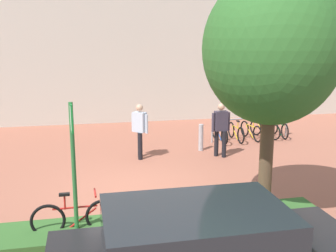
{
  "coord_description": "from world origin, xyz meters",
  "views": [
    {
      "loc": [
        -1.2,
        -9.42,
        3.71
      ],
      "look_at": [
        0.99,
        1.01,
        1.38
      ],
      "focal_mm": 43.37,
      "sensor_mm": 36.0,
      "label": 1
    }
  ],
  "objects_px": {
    "bike_at_sign": "(76,217)",
    "person_casual_tan": "(140,128)",
    "bike_rack_cluster": "(251,130)",
    "parking_sign_post": "(73,151)",
    "person_suited_dark": "(221,126)",
    "tree_sidewalk": "(272,50)",
    "bollard_steel": "(201,137)"
  },
  "relations": [
    {
      "from": "bike_at_sign",
      "to": "person_casual_tan",
      "type": "distance_m",
      "value": 5.18
    },
    {
      "from": "bike_rack_cluster",
      "to": "person_casual_tan",
      "type": "bearing_deg",
      "value": -159.95
    },
    {
      "from": "parking_sign_post",
      "to": "bike_at_sign",
      "type": "distance_m",
      "value": 1.34
    },
    {
      "from": "parking_sign_post",
      "to": "person_suited_dark",
      "type": "bearing_deg",
      "value": 45.66
    },
    {
      "from": "tree_sidewalk",
      "to": "parking_sign_post",
      "type": "bearing_deg",
      "value": -177.68
    },
    {
      "from": "bike_at_sign",
      "to": "person_casual_tan",
      "type": "bearing_deg",
      "value": 68.15
    },
    {
      "from": "bike_rack_cluster",
      "to": "tree_sidewalk",
      "type": "bearing_deg",
      "value": -110.77
    },
    {
      "from": "person_suited_dark",
      "to": "parking_sign_post",
      "type": "bearing_deg",
      "value": -134.34
    },
    {
      "from": "bike_at_sign",
      "to": "person_suited_dark",
      "type": "distance_m",
      "value": 6.29
    },
    {
      "from": "person_casual_tan",
      "to": "tree_sidewalk",
      "type": "bearing_deg",
      "value": -67.19
    },
    {
      "from": "tree_sidewalk",
      "to": "person_suited_dark",
      "type": "bearing_deg",
      "value": 83.05
    },
    {
      "from": "bollard_steel",
      "to": "bike_at_sign",
      "type": "bearing_deg",
      "value": -127.62
    },
    {
      "from": "bollard_steel",
      "to": "person_suited_dark",
      "type": "height_order",
      "value": "person_suited_dark"
    },
    {
      "from": "tree_sidewalk",
      "to": "bike_at_sign",
      "type": "relative_size",
      "value": 2.98
    },
    {
      "from": "bollard_steel",
      "to": "person_suited_dark",
      "type": "bearing_deg",
      "value": -63.91
    },
    {
      "from": "bike_at_sign",
      "to": "bike_rack_cluster",
      "type": "relative_size",
      "value": 0.53
    },
    {
      "from": "person_suited_dark",
      "to": "bollard_steel",
      "type": "bearing_deg",
      "value": 116.09
    },
    {
      "from": "person_casual_tan",
      "to": "person_suited_dark",
      "type": "height_order",
      "value": "same"
    },
    {
      "from": "bollard_steel",
      "to": "person_casual_tan",
      "type": "height_order",
      "value": "person_casual_tan"
    },
    {
      "from": "bike_rack_cluster",
      "to": "person_casual_tan",
      "type": "height_order",
      "value": "person_casual_tan"
    },
    {
      "from": "parking_sign_post",
      "to": "bollard_steel",
      "type": "height_order",
      "value": "parking_sign_post"
    },
    {
      "from": "parking_sign_post",
      "to": "bollard_steel",
      "type": "relative_size",
      "value": 2.88
    },
    {
      "from": "person_suited_dark",
      "to": "person_casual_tan",
      "type": "bearing_deg",
      "value": 171.92
    },
    {
      "from": "bike_rack_cluster",
      "to": "bollard_steel",
      "type": "height_order",
      "value": "bollard_steel"
    },
    {
      "from": "tree_sidewalk",
      "to": "bollard_steel",
      "type": "bearing_deg",
      "value": 88.53
    },
    {
      "from": "bike_rack_cluster",
      "to": "person_suited_dark",
      "type": "xyz_separation_m",
      "value": [
        -1.86,
        -1.95,
        0.64
      ]
    },
    {
      "from": "bollard_steel",
      "to": "person_casual_tan",
      "type": "xyz_separation_m",
      "value": [
        -2.12,
        -0.46,
        0.53
      ]
    },
    {
      "from": "parking_sign_post",
      "to": "person_suited_dark",
      "type": "distance_m",
      "value": 6.35
    },
    {
      "from": "person_casual_tan",
      "to": "person_suited_dark",
      "type": "bearing_deg",
      "value": -8.08
    },
    {
      "from": "bike_at_sign",
      "to": "bollard_steel",
      "type": "xyz_separation_m",
      "value": [
        4.03,
        5.23,
        0.1
      ]
    },
    {
      "from": "person_casual_tan",
      "to": "person_suited_dark",
      "type": "relative_size",
      "value": 1.0
    },
    {
      "from": "bike_at_sign",
      "to": "bike_rack_cluster",
      "type": "height_order",
      "value": "bike_at_sign"
    }
  ]
}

